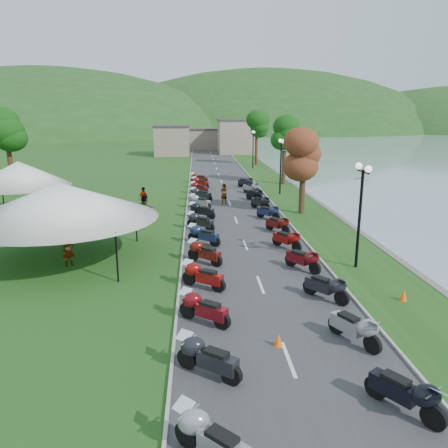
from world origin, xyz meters
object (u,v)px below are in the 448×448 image
object	(u,v)px
pedestrian_b	(77,215)
pedestrian_c	(32,231)
pedestrian_a	(70,266)
vendor_tent_main	(62,222)

from	to	relation	value
pedestrian_b	pedestrian_c	xyz separation A→B (m)	(-1.71, -4.33, 0.00)
pedestrian_a	pedestrian_c	world-z (taller)	pedestrian_c
vendor_tent_main	pedestrian_c	world-z (taller)	vendor_tent_main
vendor_tent_main	pedestrian_a	xyz separation A→B (m)	(0.45, -0.94, -2.00)
pedestrian_c	vendor_tent_main	bearing A→B (deg)	-5.34
vendor_tent_main	pedestrian_b	world-z (taller)	vendor_tent_main
pedestrian_b	pedestrian_c	size ratio (longest dim) A/B	1.02
vendor_tent_main	pedestrian_c	bearing A→B (deg)	122.69
vendor_tent_main	pedestrian_a	size ratio (longest dim) A/B	4.16
vendor_tent_main	pedestrian_b	size ratio (longest dim) A/B	3.41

